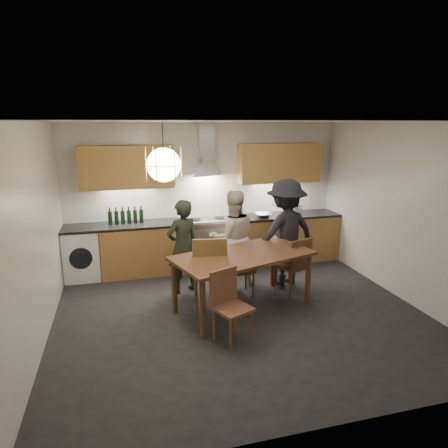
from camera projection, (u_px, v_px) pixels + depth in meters
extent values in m
plane|color=black|center=(240.00, 313.00, 5.57)|extent=(5.00, 5.00, 0.00)
cube|color=white|center=(205.00, 194.00, 7.35)|extent=(5.00, 0.02, 2.60)
cube|color=white|center=(326.00, 291.00, 3.14)|extent=(5.00, 0.02, 2.60)
cube|color=white|center=(36.00, 237.00, 4.63)|extent=(0.02, 4.50, 2.60)
cube|color=white|center=(404.00, 213.00, 5.87)|extent=(0.02, 4.50, 2.60)
cube|color=silver|center=(243.00, 121.00, 4.93)|extent=(5.00, 4.50, 0.02)
cube|color=#C2894A|center=(144.00, 249.00, 7.00)|extent=(1.45, 0.60, 0.86)
cube|color=#C2894A|center=(284.00, 238.00, 7.65)|extent=(2.05, 0.60, 0.86)
cube|color=white|center=(82.00, 254.00, 6.74)|extent=(0.58, 0.58, 0.85)
cube|color=black|center=(125.00, 226.00, 6.81)|extent=(2.05, 0.62, 0.04)
cube|color=black|center=(285.00, 216.00, 7.54)|extent=(2.05, 0.62, 0.04)
cube|color=silver|center=(209.00, 246.00, 7.29)|extent=(0.90, 0.60, 0.80)
cube|color=black|center=(213.00, 251.00, 7.03)|extent=(0.78, 0.02, 0.42)
cube|color=slate|center=(209.00, 222.00, 7.19)|extent=(0.90, 0.60, 0.08)
cube|color=silver|center=(212.00, 223.00, 6.93)|extent=(0.90, 0.08, 0.04)
cube|color=tan|center=(127.00, 167.00, 6.71)|extent=(1.55, 0.35, 0.72)
cube|color=tan|center=(279.00, 163.00, 7.39)|extent=(1.55, 0.35, 0.72)
cube|color=silver|center=(206.00, 140.00, 6.99)|extent=(0.26, 0.22, 0.62)
cylinder|color=black|center=(163.00, 143.00, 4.65)|extent=(0.01, 0.01, 0.50)
sphere|color=#FFE0A5|center=(164.00, 165.00, 4.71)|extent=(0.40, 0.40, 0.40)
torus|color=gold|center=(164.00, 165.00, 4.71)|extent=(0.43, 0.43, 0.01)
cube|color=brown|center=(243.00, 256.00, 5.54)|extent=(2.13, 1.50, 0.04)
cylinder|color=brown|center=(203.00, 309.00, 4.86)|extent=(0.07, 0.07, 0.77)
cylinder|color=brown|center=(174.00, 287.00, 5.51)|extent=(0.07, 0.07, 0.77)
cylinder|color=brown|center=(308.00, 279.00, 5.77)|extent=(0.07, 0.07, 0.77)
cylinder|color=brown|center=(273.00, 263.00, 6.42)|extent=(0.07, 0.07, 0.77)
cube|color=brown|center=(209.00, 271.00, 5.74)|extent=(0.55, 0.55, 0.05)
cube|color=brown|center=(210.00, 257.00, 5.47)|extent=(0.48, 0.12, 0.52)
cylinder|color=brown|center=(221.00, 283.00, 6.01)|extent=(0.04, 0.04, 0.49)
cylinder|color=brown|center=(224.00, 293.00, 5.64)|extent=(0.04, 0.04, 0.49)
cylinder|color=brown|center=(195.00, 284.00, 5.98)|extent=(0.04, 0.04, 0.49)
cylinder|color=brown|center=(196.00, 294.00, 5.61)|extent=(0.04, 0.04, 0.49)
cube|color=brown|center=(241.00, 270.00, 6.12)|extent=(0.39, 0.39, 0.03)
cube|color=brown|center=(245.00, 260.00, 5.91)|extent=(0.37, 0.06, 0.40)
cylinder|color=brown|center=(246.00, 278.00, 6.35)|extent=(0.03, 0.03, 0.37)
cylinder|color=brown|center=(253.00, 285.00, 6.08)|extent=(0.03, 0.03, 0.37)
cylinder|color=brown|center=(228.00, 280.00, 6.25)|extent=(0.03, 0.03, 0.37)
cylinder|color=brown|center=(235.00, 287.00, 5.98)|extent=(0.03, 0.03, 0.37)
cube|color=#5A321D|center=(292.00, 266.00, 6.15)|extent=(0.52, 0.52, 0.04)
cube|color=#5A321D|center=(301.00, 254.00, 5.94)|extent=(0.40, 0.17, 0.45)
cylinder|color=#5A321D|center=(292.00, 274.00, 6.43)|extent=(0.04, 0.04, 0.42)
cylinder|color=#5A321D|center=(307.00, 281.00, 6.17)|extent=(0.04, 0.04, 0.42)
cylinder|color=#5A321D|center=(276.00, 279.00, 6.25)|extent=(0.04, 0.04, 0.42)
cylinder|color=#5A321D|center=(291.00, 286.00, 5.99)|extent=(0.04, 0.04, 0.42)
cube|color=brown|center=(233.00, 309.00, 4.76)|extent=(0.52, 0.52, 0.04)
cube|color=brown|center=(223.00, 286.00, 4.84)|extent=(0.38, 0.19, 0.44)
cylinder|color=brown|center=(231.00, 335.00, 4.60)|extent=(0.03, 0.03, 0.41)
cylinder|color=brown|center=(214.00, 325.00, 4.84)|extent=(0.03, 0.03, 0.41)
cylinder|color=brown|center=(251.00, 327.00, 4.79)|extent=(0.03, 0.03, 0.41)
cylinder|color=brown|center=(234.00, 317.00, 5.04)|extent=(0.03, 0.03, 0.41)
imported|color=black|center=(183.00, 247.00, 6.13)|extent=(0.63, 0.52, 1.47)
imported|color=beige|center=(233.00, 238.00, 6.42)|extent=(0.76, 0.59, 1.56)
imported|color=black|center=(285.00, 233.00, 6.42)|extent=(1.23, 0.87, 1.73)
imported|color=silver|center=(263.00, 215.00, 7.31)|extent=(0.36, 0.36, 0.07)
cylinder|color=silver|center=(296.00, 210.00, 7.56)|extent=(0.28, 0.28, 0.16)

